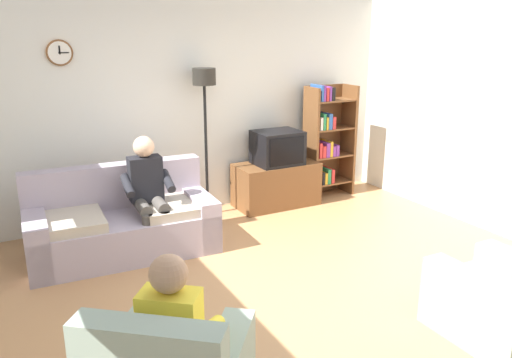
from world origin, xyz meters
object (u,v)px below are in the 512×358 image
(tv, at_px, (278,148))
(person_on_couch, at_px, (148,189))
(floor_lamp, at_px, (205,102))
(person_in_left_armchair, at_px, (177,330))
(bookshelf, at_px, (326,140))
(tv_stand, at_px, (276,184))
(couch, at_px, (122,225))
(armchair_near_bookshelf, at_px, (503,302))

(tv, xyz_separation_m, person_on_couch, (-1.93, -0.64, -0.10))
(floor_lamp, xyz_separation_m, person_in_left_armchair, (-1.54, -3.23, -0.85))
(tv, height_order, bookshelf, bookshelf)
(person_on_couch, bearing_deg, tv_stand, 19.09)
(couch, distance_m, tv, 2.32)
(tv, bearing_deg, tv_stand, 90.00)
(bookshelf, xyz_separation_m, floor_lamp, (-1.79, 0.03, 0.65))
(couch, height_order, bookshelf, bookshelf)
(bookshelf, xyz_separation_m, person_on_couch, (-2.77, -0.74, -0.10))
(couch, xyz_separation_m, bookshelf, (3.04, 0.63, 0.49))
(floor_lamp, xyz_separation_m, armchair_near_bookshelf, (0.95, -3.58, -1.16))
(couch, bearing_deg, tv, 13.59)
(tv, bearing_deg, floor_lamp, 172.65)
(bookshelf, relative_size, person_on_couch, 1.28)
(armchair_near_bookshelf, bearing_deg, tv, 89.88)
(floor_lamp, xyz_separation_m, person_on_couch, (-0.97, -0.77, -0.75))
(couch, height_order, armchair_near_bookshelf, same)
(bookshelf, height_order, person_on_couch, bookshelf)
(floor_lamp, height_order, person_on_couch, floor_lamp)
(tv, bearing_deg, person_on_couch, -161.56)
(bookshelf, height_order, person_in_left_armchair, bookshelf)
(person_in_left_armchair, bearing_deg, person_on_couch, 77.04)
(tv_stand, height_order, person_on_couch, person_on_couch)
(floor_lamp, bearing_deg, person_in_left_armchair, -115.47)
(floor_lamp, distance_m, armchair_near_bookshelf, 3.88)
(tv_stand, height_order, bookshelf, bookshelf)
(tv, xyz_separation_m, person_in_left_armchair, (-2.50, -3.11, -0.20))
(tv, xyz_separation_m, floor_lamp, (-0.96, 0.12, 0.65))
(person_on_couch, bearing_deg, couch, 158.25)
(bookshelf, xyz_separation_m, armchair_near_bookshelf, (-0.84, -3.55, -0.51))
(person_in_left_armchair, bearing_deg, bookshelf, 43.82)
(tv, xyz_separation_m, armchair_near_bookshelf, (-0.01, -3.46, -0.51))
(couch, xyz_separation_m, floor_lamp, (1.25, 0.66, 1.14))
(tv, bearing_deg, armchair_near_bookshelf, -90.12)
(floor_lamp, distance_m, person_on_couch, 1.45)
(bookshelf, distance_m, person_on_couch, 2.86)
(couch, distance_m, bookshelf, 3.14)
(tv_stand, xyz_separation_m, bookshelf, (0.84, 0.07, 0.51))
(bookshelf, bearing_deg, person_on_couch, -165.12)
(couch, relative_size, person_in_left_armchair, 1.73)
(tv_stand, relative_size, armchair_near_bookshelf, 1.22)
(armchair_near_bookshelf, xyz_separation_m, person_in_left_armchair, (-2.49, 0.35, 0.32))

